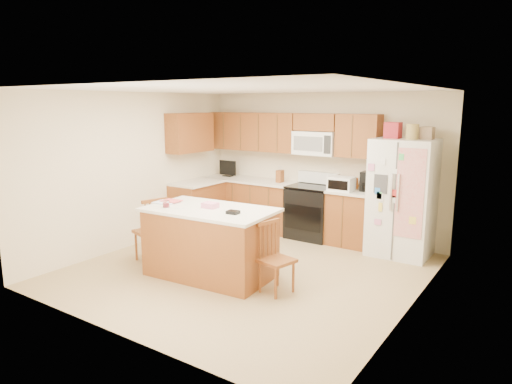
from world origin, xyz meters
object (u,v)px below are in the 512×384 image
Objects in this scene: stove at (311,211)px; windsor_chair_back at (230,235)px; windsor_chair_left at (151,231)px; windsor_chair_right at (275,259)px; refrigerator at (402,197)px; island at (210,242)px.

stove is 1.29× the size of windsor_chair_back.
windsor_chair_left is 1.17m from windsor_chair_back.
windsor_chair_left is 1.09× the size of windsor_chair_right.
refrigerator is 2.51m from windsor_chair_right.
refrigerator is at bearing -2.30° from stove.
stove reaches higher than windsor_chair_right.
stove reaches higher than windsor_chair_left.
stove is at bearing 177.70° from refrigerator.
island is 2.04× the size of windsor_chair_back.
refrigerator is (1.57, -0.06, 0.45)m from stove.
island is at bearing -97.27° from stove.
island is at bearing 1.65° from windsor_chair_left.
stove is 1.87m from windsor_chair_back.
stove reaches higher than island.
stove is 1.63m from refrigerator.
windsor_chair_back is at bearing 99.97° from island.
windsor_chair_right is (-0.85, -2.31, -0.50)m from refrigerator.
windsor_chair_left reaches higher than windsor_chair_right.
stove reaches higher than windsor_chair_back.
windsor_chair_right is (2.13, 0.05, -0.04)m from windsor_chair_left.
stove is at bearing 77.50° from windsor_chair_back.
island is at bearing -128.90° from refrigerator.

